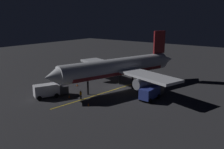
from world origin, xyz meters
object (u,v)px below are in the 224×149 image
Objects in this scene: traffic_cone_near_left at (77,85)px; traffic_cone_near_right at (88,105)px; catering_truck at (151,93)px; airliner at (120,68)px; ground_crew_worker at (81,95)px; baggage_truck at (49,91)px; traffic_cone_under_wing at (69,97)px.

traffic_cone_near_left is 13.18m from traffic_cone_near_right.
airliner is at bearing -14.43° from catering_truck.
catering_truck is 13.47m from ground_crew_worker.
baggage_truck is 4.07m from traffic_cone_under_wing.
airliner is at bearing -108.84° from traffic_cone_under_wing.
traffic_cone_near_right is 1.00× the size of traffic_cone_under_wing.
catering_truck is 11.76× the size of traffic_cone_under_wing.
ground_crew_worker is at bearing -163.27° from traffic_cone_under_wing.
traffic_cone_near_left is at bearing -36.18° from traffic_cone_near_right.
catering_truck is at bearing -124.49° from traffic_cone_near_right.
ground_crew_worker is 3.16× the size of traffic_cone_near_right.
airliner reaches higher than traffic_cone_under_wing.
airliner is 60.80× the size of traffic_cone_near_right.
traffic_cone_under_wing is (12.98, 9.05, -1.00)m from catering_truck.
traffic_cone_near_left is (17.60, 2.34, -1.00)m from catering_truck.
ground_crew_worker is at bearing -26.33° from traffic_cone_near_right.
ground_crew_worker is (1.49, 10.67, -3.70)m from airliner.
baggage_truck is 19.73m from catering_truck.
traffic_cone_under_wing is at bearing 71.16° from airliner.
ground_crew_worker is 9.25m from traffic_cone_near_left.
traffic_cone_near_left is (8.50, 4.68, -4.33)m from airliner.
airliner is 5.17× the size of catering_truck.
catering_truck is at bearing -141.79° from ground_crew_worker.
traffic_cone_near_left is at bearing -40.48° from ground_crew_worker.
catering_truck is 12.32m from traffic_cone_near_right.
baggage_truck is at bearing 98.37° from traffic_cone_near_left.
catering_truck is (-16.31, -11.11, -0.10)m from baggage_truck.
traffic_cone_near_right is at bearing 153.67° from ground_crew_worker.
baggage_truck reaches higher than traffic_cone_near_right.
traffic_cone_under_wing is (3.89, 11.39, -4.33)m from airliner.
traffic_cone_near_left and traffic_cone_near_right have the same top height.
catering_truck reaches higher than traffic_cone_near_left.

